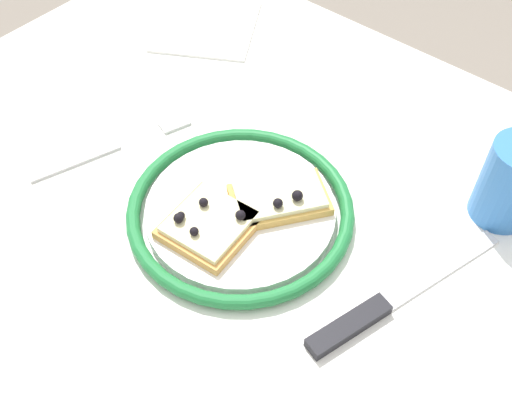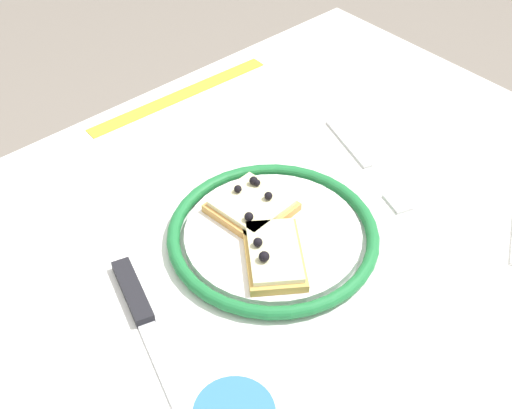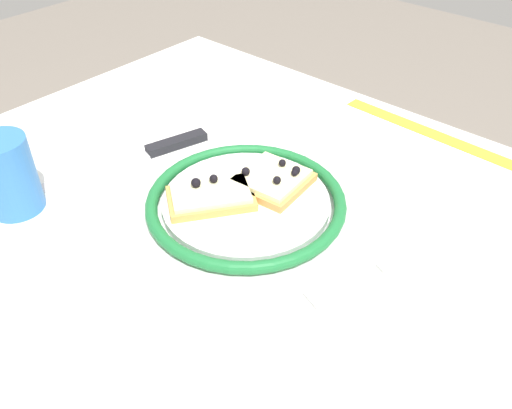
{
  "view_description": "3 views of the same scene",
  "coord_description": "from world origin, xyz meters",
  "px_view_note": "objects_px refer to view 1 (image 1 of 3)",
  "views": [
    {
      "loc": [
        0.29,
        -0.32,
        1.26
      ],
      "look_at": [
        0.02,
        -0.0,
        0.76
      ],
      "focal_mm": 42.59,
      "sensor_mm": 36.0,
      "label": 1
    },
    {
      "loc": [
        0.39,
        0.39,
        1.32
      ],
      "look_at": [
        0.02,
        -0.04,
        0.79
      ],
      "focal_mm": 47.8,
      "sensor_mm": 36.0,
      "label": 2
    },
    {
      "loc": [
        -0.33,
        0.36,
        1.17
      ],
      "look_at": [
        -0.01,
        -0.0,
        0.78
      ],
      "focal_mm": 37.74,
      "sensor_mm": 36.0,
      "label": 3
    }
  ],
  "objects_px": {
    "pizza_slice_near": "(280,198)",
    "knife": "(375,310)",
    "cup": "(511,182)",
    "napkin": "(207,26)",
    "plate": "(240,210)",
    "pizza_slice_far": "(209,224)",
    "fork": "(114,147)",
    "dining_table": "(242,258)"
  },
  "relations": [
    {
      "from": "plate",
      "to": "pizza_slice_far",
      "type": "height_order",
      "value": "pizza_slice_far"
    },
    {
      "from": "pizza_slice_near",
      "to": "knife",
      "type": "height_order",
      "value": "pizza_slice_near"
    },
    {
      "from": "dining_table",
      "to": "fork",
      "type": "bearing_deg",
      "value": -167.74
    },
    {
      "from": "fork",
      "to": "pizza_slice_near",
      "type": "bearing_deg",
      "value": 13.86
    },
    {
      "from": "pizza_slice_near",
      "to": "cup",
      "type": "distance_m",
      "value": 0.24
    },
    {
      "from": "pizza_slice_far",
      "to": "knife",
      "type": "xyz_separation_m",
      "value": [
        0.18,
        0.04,
        -0.02
      ]
    },
    {
      "from": "dining_table",
      "to": "napkin",
      "type": "bearing_deg",
      "value": 139.66
    },
    {
      "from": "pizza_slice_far",
      "to": "fork",
      "type": "bearing_deg",
      "value": 172.69
    },
    {
      "from": "pizza_slice_near",
      "to": "pizza_slice_far",
      "type": "relative_size",
      "value": 1.3
    },
    {
      "from": "knife",
      "to": "cup",
      "type": "height_order",
      "value": "cup"
    },
    {
      "from": "dining_table",
      "to": "plate",
      "type": "height_order",
      "value": "plate"
    },
    {
      "from": "pizza_slice_near",
      "to": "pizza_slice_far",
      "type": "height_order",
      "value": "pizza_slice_near"
    },
    {
      "from": "dining_table",
      "to": "cup",
      "type": "relative_size",
      "value": 9.59
    },
    {
      "from": "plate",
      "to": "napkin",
      "type": "relative_size",
      "value": 1.67
    },
    {
      "from": "pizza_slice_near",
      "to": "napkin",
      "type": "bearing_deg",
      "value": 146.0
    },
    {
      "from": "pizza_slice_near",
      "to": "knife",
      "type": "bearing_deg",
      "value": -14.58
    },
    {
      "from": "dining_table",
      "to": "pizza_slice_far",
      "type": "xyz_separation_m",
      "value": [
        0.01,
        -0.06,
        0.13
      ]
    },
    {
      "from": "fork",
      "to": "napkin",
      "type": "height_order",
      "value": "same"
    },
    {
      "from": "cup",
      "to": "napkin",
      "type": "distance_m",
      "value": 0.49
    },
    {
      "from": "knife",
      "to": "napkin",
      "type": "distance_m",
      "value": 0.51
    },
    {
      "from": "dining_table",
      "to": "fork",
      "type": "height_order",
      "value": "fork"
    },
    {
      "from": "dining_table",
      "to": "pizza_slice_near",
      "type": "distance_m",
      "value": 0.14
    },
    {
      "from": "fork",
      "to": "dining_table",
      "type": "bearing_deg",
      "value": 12.26
    },
    {
      "from": "pizza_slice_far",
      "to": "fork",
      "type": "xyz_separation_m",
      "value": [
        -0.18,
        0.02,
        -0.02
      ]
    },
    {
      "from": "pizza_slice_far",
      "to": "fork",
      "type": "height_order",
      "value": "pizza_slice_far"
    },
    {
      "from": "plate",
      "to": "pizza_slice_far",
      "type": "relative_size",
      "value": 2.65
    },
    {
      "from": "dining_table",
      "to": "fork",
      "type": "relative_size",
      "value": 4.72
    },
    {
      "from": "dining_table",
      "to": "knife",
      "type": "height_order",
      "value": "knife"
    },
    {
      "from": "cup",
      "to": "knife",
      "type": "bearing_deg",
      "value": -100.04
    },
    {
      "from": "dining_table",
      "to": "pizza_slice_far",
      "type": "distance_m",
      "value": 0.15
    },
    {
      "from": "pizza_slice_near",
      "to": "cup",
      "type": "relative_size",
      "value": 1.24
    },
    {
      "from": "pizza_slice_near",
      "to": "knife",
      "type": "distance_m",
      "value": 0.15
    },
    {
      "from": "pizza_slice_far",
      "to": "knife",
      "type": "distance_m",
      "value": 0.19
    },
    {
      "from": "plate",
      "to": "pizza_slice_far",
      "type": "xyz_separation_m",
      "value": [
        -0.01,
        -0.04,
        0.01
      ]
    },
    {
      "from": "dining_table",
      "to": "pizza_slice_near",
      "type": "height_order",
      "value": "pizza_slice_near"
    },
    {
      "from": "cup",
      "to": "pizza_slice_near",
      "type": "bearing_deg",
      "value": -140.16
    },
    {
      "from": "knife",
      "to": "cup",
      "type": "xyz_separation_m",
      "value": [
        0.03,
        0.19,
        0.04
      ]
    },
    {
      "from": "pizza_slice_near",
      "to": "pizza_slice_far",
      "type": "xyz_separation_m",
      "value": [
        -0.03,
        -0.07,
        0.0
      ]
    },
    {
      "from": "plate",
      "to": "fork",
      "type": "xyz_separation_m",
      "value": [
        -0.18,
        -0.02,
        -0.01
      ]
    },
    {
      "from": "plate",
      "to": "knife",
      "type": "height_order",
      "value": "plate"
    },
    {
      "from": "pizza_slice_far",
      "to": "knife",
      "type": "bearing_deg",
      "value": 11.21
    },
    {
      "from": "knife",
      "to": "fork",
      "type": "xyz_separation_m",
      "value": [
        -0.36,
        -0.01,
        -0.0
      ]
    }
  ]
}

